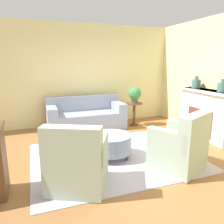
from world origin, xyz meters
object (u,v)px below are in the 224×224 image
couch (86,117)px  armchair_left (77,164)px  side_table (134,111)px  vase_mantel_near (196,83)px  vase_mantel_far (222,87)px  armchair_right (181,147)px  ottoman_table (111,143)px  potted_plant_on_side_table (135,94)px

couch → armchair_left: armchair_left is taller
side_table → vase_mantel_near: vase_mantel_near is taller
vase_mantel_far → armchair_left: bearing=-167.2°
armchair_left → side_table: armchair_left is taller
armchair_right → side_table: armchair_right is taller
armchair_left → side_table: bearing=50.7°
armchair_left → armchair_right: bearing=0.0°
vase_mantel_near → armchair_right: bearing=-135.1°
armchair_left → vase_mantel_near: 3.73m
couch → vase_mantel_near: 2.94m
couch → side_table: size_ratio=3.13×
ottoman_table → potted_plant_on_side_table: size_ratio=1.71×
armchair_left → potted_plant_on_side_table: potted_plant_on_side_table is taller
armchair_left → couch: bearing=74.1°
couch → potted_plant_on_side_table: size_ratio=4.52×
couch → armchair_right: size_ratio=1.98×
armchair_right → ottoman_table: bearing=139.2°
couch → ottoman_table: bearing=-90.1°
couch → potted_plant_on_side_table: 1.48m
ottoman_table → vase_mantel_near: bearing=16.1°
potted_plant_on_side_table → vase_mantel_near: bearing=-43.9°
vase_mantel_near → armchair_left: bearing=-154.9°
ottoman_table → vase_mantel_far: size_ratio=2.72×
couch → potted_plant_on_side_table: bearing=-7.0°
side_table → potted_plant_on_side_table: bearing=180.0°
vase_mantel_near → potted_plant_on_side_table: (-1.13, 1.09, -0.35)m
couch → armchair_right: (0.95, -2.79, 0.06)m
armchair_left → side_table: 3.40m
side_table → potted_plant_on_side_table: potted_plant_on_side_table is taller
ottoman_table → vase_mantel_near: vase_mantel_near is taller
armchair_right → potted_plant_on_side_table: potted_plant_on_side_table is taller
ottoman_table → side_table: (1.36, 1.81, 0.14)m
armchair_left → potted_plant_on_side_table: 3.44m
couch → ottoman_table: size_ratio=2.64×
ottoman_table → side_table: side_table is taller
side_table → ottoman_table: bearing=-126.9°
vase_mantel_far → armchair_right: bearing=-154.3°
ottoman_table → vase_mantel_far: vase_mantel_far is taller
armchair_right → vase_mantel_far: 1.92m
ottoman_table → armchair_right: bearing=-40.8°
armchair_right → vase_mantel_far: (1.54, 0.74, 0.87)m
vase_mantel_far → potted_plant_on_side_table: bearing=121.0°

